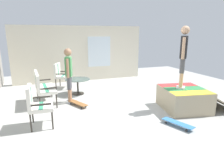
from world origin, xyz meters
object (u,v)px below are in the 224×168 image
(patio_table, at_px, (78,83))
(person_skater, at_px, (183,53))
(patio_chair_near_house, at_px, (60,73))
(person_watching, at_px, (69,72))
(patio_bench, at_px, (42,85))
(skateboard_by_bench, at_px, (78,103))
(patio_chair_by_wall, at_px, (36,102))
(skate_ramp, at_px, (185,99))
(skateboard_spare, at_px, (178,123))

(patio_table, bearing_deg, person_skater, -135.30)
(patio_chair_near_house, xyz_separation_m, person_watching, (-1.96, -0.07, 0.41))
(person_skater, bearing_deg, patio_table, 44.70)
(patio_bench, bearing_deg, skateboard_by_bench, -120.40)
(person_watching, relative_size, skateboard_by_bench, 2.15)
(patio_chair_near_house, height_order, patio_chair_by_wall, same)
(patio_chair_by_wall, bearing_deg, patio_bench, -5.95)
(skate_ramp, relative_size, skateboard_by_bench, 2.75)
(patio_chair_by_wall, xyz_separation_m, skateboard_spare, (-1.18, -3.17, -0.53))
(patio_chair_by_wall, height_order, skateboard_by_bench, patio_chair_by_wall)
(patio_bench, relative_size, patio_chair_by_wall, 1.25)
(patio_chair_near_house, height_order, skateboard_spare, patio_chair_near_house)
(patio_chair_near_house, relative_size, patio_table, 1.13)
(patio_chair_by_wall, bearing_deg, skate_ramp, -93.65)
(person_watching, distance_m, skateboard_by_bench, 1.04)
(patio_bench, bearing_deg, patio_chair_by_wall, 174.05)
(patio_chair_near_house, bearing_deg, skateboard_spare, -154.33)
(skate_ramp, xyz_separation_m, person_skater, (0.05, 0.14, 1.35))
(skate_ramp, bearing_deg, skateboard_by_bench, 65.16)
(patio_table, relative_size, skateboard_spare, 1.10)
(patio_chair_near_house, distance_m, person_watching, 2.00)
(patio_bench, xyz_separation_m, patio_chair_near_house, (1.77, -0.77, -0.00))
(patio_bench, distance_m, skateboard_spare, 4.18)
(person_watching, height_order, skateboard_by_bench, person_watching)
(patio_chair_near_house, relative_size, person_skater, 0.58)
(patio_chair_by_wall, bearing_deg, person_skater, -93.01)
(skateboard_by_bench, distance_m, skateboard_spare, 3.01)
(patio_chair_by_wall, distance_m, person_watching, 1.85)
(patio_chair_near_house, distance_m, person_skater, 4.86)
(patio_bench, distance_m, skateboard_by_bench, 1.29)
(person_skater, bearing_deg, patio_chair_by_wall, 86.99)
(skate_ramp, relative_size, person_watching, 1.28)
(person_watching, relative_size, skateboard_spare, 2.13)
(patio_chair_near_house, height_order, person_skater, person_skater)
(skateboard_spare, bearing_deg, patio_bench, 46.28)
(skate_ramp, bearing_deg, patio_table, 45.63)
(patio_chair_near_house, relative_size, skateboard_by_bench, 1.26)
(skate_ramp, bearing_deg, person_skater, 68.93)
(patio_chair_near_house, bearing_deg, person_watching, -178.01)
(patio_chair_by_wall, distance_m, person_skater, 4.11)
(person_watching, distance_m, person_skater, 3.47)
(skateboard_by_bench, relative_size, skateboard_spare, 0.99)
(skate_ramp, relative_size, patio_chair_near_house, 2.18)
(patio_chair_by_wall, distance_m, skateboard_spare, 3.42)
(person_watching, relative_size, person_skater, 0.99)
(skate_ramp, distance_m, patio_bench, 4.39)
(person_skater, distance_m, skateboard_by_bench, 3.45)
(patio_bench, bearing_deg, person_skater, -116.51)
(patio_bench, height_order, skateboard_spare, patio_bench)
(patio_table, xyz_separation_m, skateboard_by_bench, (-1.26, 0.25, -0.32))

